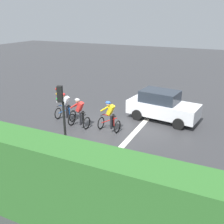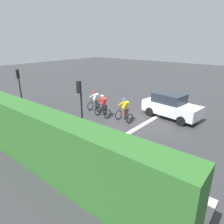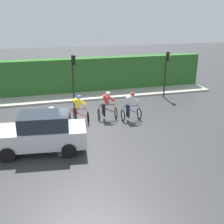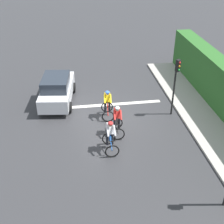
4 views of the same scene
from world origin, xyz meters
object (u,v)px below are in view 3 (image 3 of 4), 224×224
at_px(cyclist_lead, 131,107).
at_px(cyclist_mid, 78,110).
at_px(traffic_light_far_junction, 166,68).
at_px(car_white, 41,133).
at_px(traffic_light_near_crossing, 73,72).
at_px(cyclist_second, 107,106).

distance_m(cyclist_lead, cyclist_mid, 3.04).
bearing_deg(traffic_light_far_junction, cyclist_lead, -46.74).
xyz_separation_m(car_white, traffic_light_near_crossing, (-6.45, 2.43, 1.35)).
height_order(cyclist_mid, car_white, car_white).
distance_m(cyclist_mid, traffic_light_near_crossing, 3.95).
height_order(cyclist_mid, traffic_light_near_crossing, traffic_light_near_crossing).
bearing_deg(car_white, cyclist_lead, 115.97).
bearing_deg(traffic_light_near_crossing, traffic_light_far_junction, 89.00).
height_order(cyclist_lead, car_white, car_white).
height_order(cyclist_second, car_white, car_white).
bearing_deg(car_white, traffic_light_far_junction, 124.52).
distance_m(car_white, traffic_light_near_crossing, 7.02).
distance_m(cyclist_second, traffic_light_far_junction, 6.45).
xyz_separation_m(cyclist_second, car_white, (3.04, -3.84, 0.08)).
distance_m(car_white, traffic_light_far_junction, 11.25).
bearing_deg(cyclist_mid, traffic_light_far_junction, 116.60).
xyz_separation_m(cyclist_mid, traffic_light_far_junction, (-3.55, 7.10, 1.43)).
distance_m(traffic_light_near_crossing, traffic_light_far_junction, 6.77).
height_order(cyclist_second, cyclist_mid, same).
bearing_deg(cyclist_second, cyclist_mid, -81.31).
height_order(cyclist_lead, traffic_light_far_junction, traffic_light_far_junction).
relative_size(car_white, traffic_light_far_junction, 1.28).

